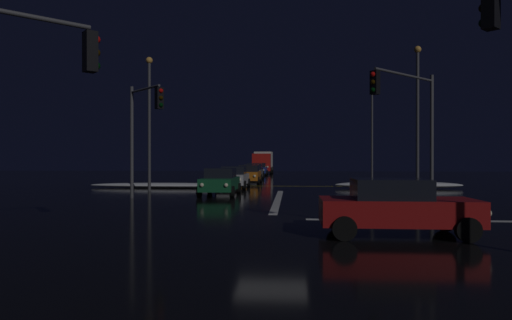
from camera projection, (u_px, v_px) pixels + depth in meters
ground at (271, 220)px, 15.94m from camera, size 120.00×120.00×0.10m
stop_line_north at (278, 200)px, 23.37m from camera, size 0.35×12.71×0.01m
centre_line_ns at (282, 186)px, 34.94m from camera, size 22.00×0.15×0.01m
crosswalk_bar_east at (494, 221)px, 15.35m from camera, size 12.71×0.40×0.01m
snow_bank_left_curb at (168, 185)px, 32.97m from camera, size 11.61×1.50×0.36m
snow_bank_right_curb at (398, 185)px, 32.07m from camera, size 8.92×1.50×0.50m
sedan_green at (220, 181)px, 26.17m from camera, size 2.02×4.33×1.57m
sedan_silver at (234, 177)px, 32.20m from camera, size 2.02×4.33×1.57m
sedan_orange at (249, 174)px, 38.61m from camera, size 2.02×4.33×1.57m
sedan_gray at (253, 172)px, 45.17m from camera, size 2.02×4.33×1.57m
sedan_black at (254, 170)px, 51.66m from camera, size 2.02×4.33×1.57m
sedan_blue at (259, 169)px, 57.15m from camera, size 2.02×4.33×1.57m
box_truck at (263, 161)px, 63.75m from camera, size 2.68×8.28×3.08m
sedan_red_crossing at (396, 207)px, 12.49m from camera, size 4.33×2.02×1.57m
traffic_signal_nw at (143, 121)px, 23.37m from camera, size 2.46×2.46×5.99m
traffic_signal_ne at (410, 110)px, 21.78m from camera, size 3.81×3.81×6.40m
streetlamp_left_near at (149, 114)px, 29.60m from camera, size 0.44×0.44×8.76m
streetlamp_right_far at (372, 126)px, 44.23m from camera, size 0.44×0.44×9.29m
streetlamp_right_near at (418, 108)px, 28.28m from camera, size 0.44×0.44×9.15m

